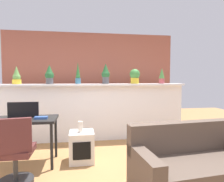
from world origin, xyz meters
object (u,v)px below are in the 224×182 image
object	(u,v)px
potted_plant_2	(78,75)
couch	(195,167)
potted_plant_5	(162,76)
tv_monitor	(23,110)
potted_plant_1	(49,74)
desk	(21,124)
vase_on_shelf	(80,127)
potted_plant_3	(106,74)
potted_plant_4	(135,76)
side_cube_shelf	(82,147)
book_on_desk	(41,118)
office_chair	(15,157)
potted_plant_0	(17,76)

from	to	relation	value
potted_plant_2	couch	world-z (taller)	potted_plant_2
potted_plant_5	tv_monitor	world-z (taller)	potted_plant_5
potted_plant_1	tv_monitor	distance (m)	1.17
desk	vase_on_shelf	world-z (taller)	desk
tv_monitor	potted_plant_3	bearing A→B (deg)	33.81
potted_plant_2	potted_plant_4	size ratio (longest dim) A/B	1.43
potted_plant_2	side_cube_shelf	world-z (taller)	potted_plant_2
desk	tv_monitor	distance (m)	0.23
potted_plant_3	book_on_desk	bearing A→B (deg)	-135.59
potted_plant_3	office_chair	world-z (taller)	potted_plant_3
potted_plant_3	office_chair	distance (m)	2.47
potted_plant_3	potted_plant_4	distance (m)	0.67
potted_plant_0	potted_plant_1	distance (m)	0.67
potted_plant_2	potted_plant_4	xyz separation A→B (m)	(1.27, -0.02, -0.02)
potted_plant_2	couch	xyz separation A→B (m)	(1.45, -2.18, -1.17)
tv_monitor	potted_plant_0	bearing A→B (deg)	111.21
potted_plant_5	office_chair	bearing A→B (deg)	-147.13
potted_plant_5	vase_on_shelf	bearing A→B (deg)	-149.50
potted_plant_3	desk	bearing A→B (deg)	-144.45
potted_plant_4	vase_on_shelf	xyz separation A→B (m)	(-1.22, -1.12, -0.85)
potted_plant_4	couch	distance (m)	2.46
potted_plant_2	potted_plant_3	xyz separation A→B (m)	(0.60, -0.04, 0.03)
potted_plant_1	couch	xyz separation A→B (m)	(2.04, -2.14, -1.18)
book_on_desk	potted_plant_5	bearing A→B (deg)	24.73
potted_plant_2	couch	distance (m)	2.87
potted_plant_2	office_chair	size ratio (longest dim) A/B	0.52
potted_plant_1	potted_plant_5	size ratio (longest dim) A/B	1.14
tv_monitor	office_chair	distance (m)	0.90
potted_plant_1	vase_on_shelf	size ratio (longest dim) A/B	2.27
potted_plant_0	potted_plant_4	xyz separation A→B (m)	(2.53, -0.02, 0.01)
desk	tv_monitor	bearing A→B (deg)	76.08
tv_monitor	side_cube_shelf	world-z (taller)	tv_monitor
potted_plant_3	vase_on_shelf	distance (m)	1.52
office_chair	potted_plant_3	bearing A→B (deg)	51.57
potted_plant_0	potted_plant_5	world-z (taller)	potted_plant_0
couch	potted_plant_0	bearing A→B (deg)	141.15
potted_plant_3	book_on_desk	world-z (taller)	potted_plant_3
side_cube_shelf	potted_plant_5	bearing A→B (deg)	30.33
potted_plant_4	office_chair	world-z (taller)	potted_plant_4
potted_plant_1	potted_plant_5	xyz separation A→B (m)	(2.50, 0.00, -0.02)
potted_plant_1	office_chair	size ratio (longest dim) A/B	0.45
potted_plant_1	vase_on_shelf	distance (m)	1.54
potted_plant_2	potted_plant_4	world-z (taller)	potted_plant_2
book_on_desk	couch	size ratio (longest dim) A/B	0.12
potted_plant_4	office_chair	xyz separation A→B (m)	(-2.05, -1.76, -1.05)
potted_plant_2	side_cube_shelf	size ratio (longest dim) A/B	0.95
potted_plant_0	potted_plant_1	size ratio (longest dim) A/B	0.92
potted_plant_3	potted_plant_4	size ratio (longest dim) A/B	1.34
potted_plant_4	desk	distance (m)	2.53
vase_on_shelf	couch	world-z (taller)	couch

